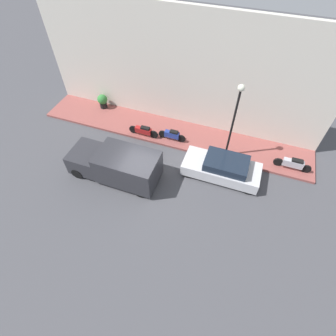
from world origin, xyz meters
name	(u,v)px	position (x,y,z in m)	size (l,w,h in m)	color
ground_plane	(145,185)	(0.00, 0.00, 0.00)	(60.00, 60.00, 0.00)	#47474C
sidewalk	(172,132)	(4.60, 0.00, 0.08)	(2.63, 17.91, 0.15)	#934C47
building_facade	(180,72)	(6.06, 0.00, 3.66)	(0.30, 17.91, 7.31)	silver
parked_car	(222,168)	(2.18, -3.85, 0.63)	(1.79, 4.28, 1.31)	silver
delivery_van	(116,164)	(0.14, 1.72, 0.95)	(2.02, 5.06, 1.86)	#2D2D33
scooter_silver	(293,164)	(3.91, -7.60, 0.58)	(0.30, 2.09, 0.78)	#B7B7BF
motorcycle_red	(144,131)	(3.64, 1.59, 0.55)	(0.30, 1.99, 0.71)	#B21E1E
motorcycle_blue	(172,135)	(3.88, -0.27, 0.55)	(0.30, 1.78, 0.73)	navy
streetlamp	(236,111)	(3.73, -3.78, 3.41)	(0.36, 0.36, 4.79)	black
potted_plant	(103,101)	(5.42, 5.52, 0.72)	(0.70, 0.70, 1.03)	black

